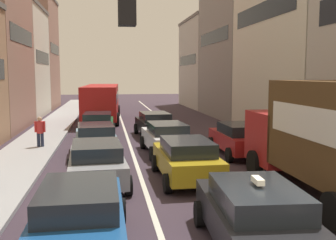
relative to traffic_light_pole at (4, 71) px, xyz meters
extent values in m
cube|color=#9F9F9F|center=(-2.25, 20.09, -3.75)|extent=(2.60, 64.00, 0.14)
cube|color=silver|center=(2.75, 20.09, -3.81)|extent=(0.16, 60.00, 0.01)
cube|color=silver|center=(6.15, 20.09, -3.81)|extent=(0.16, 60.00, 0.01)
cube|color=black|center=(-4.03, 22.09, 2.56)|extent=(0.02, 7.04, 1.10)
cube|color=beige|center=(-7.55, 30.89, 0.97)|extent=(7.00, 8.70, 9.58)
cube|color=black|center=(-4.03, 30.89, 1.45)|extent=(0.02, 7.04, 1.10)
cube|color=#66605B|center=(-7.55, 30.89, 5.91)|extent=(7.20, 8.70, 0.30)
cube|color=#936B5B|center=(-7.55, 39.69, 2.17)|extent=(7.00, 8.70, 11.97)
cube|color=black|center=(-4.03, 39.69, 2.77)|extent=(0.02, 7.04, 1.10)
cube|color=#B2ADA3|center=(14.35, 38.59, 1.11)|extent=(7.00, 10.90, 9.84)
cube|color=black|center=(10.84, 38.59, 1.60)|extent=(0.02, 8.80, 1.10)
cube|color=#66605B|center=(14.35, 38.59, 6.18)|extent=(7.20, 10.90, 0.30)
cube|color=gray|center=(14.35, 27.59, 2.56)|extent=(7.00, 10.90, 12.74)
cube|color=black|center=(10.84, 27.59, 3.19)|extent=(0.02, 8.80, 1.10)
cube|color=beige|center=(14.35, 16.59, 3.00)|extent=(7.00, 10.90, 13.63)
cube|color=black|center=(10.84, 16.59, 3.68)|extent=(0.02, 8.80, 1.10)
sphere|color=#F2A519|center=(1.90, 0.14, 1.13)|extent=(0.18, 0.18, 0.18)
sphere|color=green|center=(1.90, 0.14, 0.87)|extent=(0.18, 0.18, 0.18)
cube|color=#A51E1E|center=(8.16, 7.22, -2.39)|extent=(2.41, 2.41, 1.90)
cube|color=black|center=(8.16, 8.43, -2.01)|extent=(2.02, 0.04, 0.70)
cube|color=white|center=(6.93, 3.46, -1.36)|extent=(0.04, 4.48, 0.90)
cylinder|color=black|center=(6.96, 7.30, -3.34)|extent=(0.30, 0.96, 0.96)
cylinder|color=black|center=(9.36, 7.29, -3.34)|extent=(0.30, 0.96, 0.96)
cylinder|color=black|center=(6.94, 2.02, -3.34)|extent=(0.30, 0.96, 0.96)
cube|color=black|center=(4.61, 1.28, -3.15)|extent=(2.09, 4.41, 0.70)
cube|color=#1E2328|center=(4.60, 1.08, -2.59)|extent=(1.74, 2.51, 0.52)
cube|color=#F2EACC|center=(4.60, 1.08, -2.22)|extent=(0.19, 0.45, 0.12)
cylinder|color=black|center=(3.79, 2.80, -3.50)|extent=(0.26, 0.65, 0.64)
cylinder|color=black|center=(5.63, 2.67, -3.50)|extent=(0.26, 0.65, 0.64)
cube|color=#194C8C|center=(0.96, 1.85, -3.15)|extent=(1.81, 4.30, 0.70)
cube|color=#1E2328|center=(0.96, 1.65, -2.59)|extent=(1.59, 2.41, 0.52)
cylinder|color=black|center=(0.03, 3.31, -3.50)|extent=(0.22, 0.64, 0.64)
cylinder|color=black|center=(1.87, 3.32, -3.50)|extent=(0.22, 0.64, 0.64)
cube|color=#B29319|center=(4.32, 7.12, -3.15)|extent=(1.85, 4.32, 0.70)
cube|color=#1E2328|center=(4.33, 6.92, -2.59)|extent=(1.61, 2.43, 0.52)
cylinder|color=black|center=(3.39, 8.57, -3.50)|extent=(0.23, 0.64, 0.64)
cylinder|color=black|center=(5.23, 8.59, -3.50)|extent=(0.23, 0.64, 0.64)
cylinder|color=black|center=(3.42, 5.65, -3.50)|extent=(0.23, 0.64, 0.64)
cylinder|color=black|center=(5.26, 5.67, -3.50)|extent=(0.23, 0.64, 0.64)
cube|color=gray|center=(1.18, 7.02, -3.15)|extent=(2.03, 4.39, 0.70)
cube|color=#1E2328|center=(1.20, 6.82, -2.59)|extent=(1.71, 2.49, 0.52)
cylinder|color=black|center=(0.19, 8.43, -3.50)|extent=(0.25, 0.65, 0.64)
cylinder|color=black|center=(2.02, 8.53, -3.50)|extent=(0.25, 0.65, 0.64)
cylinder|color=black|center=(0.35, 5.51, -3.50)|extent=(0.25, 0.65, 0.64)
cylinder|color=black|center=(2.18, 5.61, -3.50)|extent=(0.25, 0.65, 0.64)
cube|color=silver|center=(4.35, 11.96, -3.15)|extent=(2.02, 4.39, 0.70)
cube|color=#1E2328|center=(4.36, 11.76, -2.59)|extent=(1.71, 2.49, 0.52)
cylinder|color=black|center=(3.36, 13.37, -3.50)|extent=(0.25, 0.65, 0.64)
cylinder|color=black|center=(5.19, 13.46, -3.50)|extent=(0.25, 0.65, 0.64)
cylinder|color=black|center=(3.51, 10.45, -3.50)|extent=(0.25, 0.65, 0.64)
cylinder|color=black|center=(5.35, 10.54, -3.50)|extent=(0.25, 0.65, 0.64)
cube|color=#759EB7|center=(1.03, 12.03, -3.15)|extent=(2.08, 4.41, 0.70)
cube|color=#1E2328|center=(1.04, 11.83, -2.59)|extent=(1.74, 2.51, 0.52)
cylinder|color=black|center=(0.01, 13.43, -3.50)|extent=(0.26, 0.65, 0.64)
cylinder|color=black|center=(1.85, 13.55, -3.50)|extent=(0.26, 0.65, 0.64)
cylinder|color=black|center=(0.21, 10.51, -3.50)|extent=(0.26, 0.65, 0.64)
cylinder|color=black|center=(2.04, 10.64, -3.50)|extent=(0.26, 0.65, 0.64)
cube|color=black|center=(4.41, 17.21, -3.15)|extent=(2.06, 4.40, 0.70)
cube|color=#1E2328|center=(4.42, 17.01, -2.59)|extent=(1.73, 2.50, 0.52)
cylinder|color=black|center=(3.40, 18.62, -3.50)|extent=(0.26, 0.65, 0.64)
cylinder|color=black|center=(5.24, 18.73, -3.50)|extent=(0.26, 0.65, 0.64)
cylinder|color=black|center=(3.58, 15.70, -3.50)|extent=(0.26, 0.65, 0.64)
cylinder|color=black|center=(5.42, 15.81, -3.50)|extent=(0.26, 0.65, 0.64)
cube|color=#19592D|center=(1.02, 17.60, -3.15)|extent=(1.92, 4.35, 0.70)
cube|color=#1E2328|center=(1.01, 17.40, -2.59)|extent=(1.65, 2.45, 0.52)
cylinder|color=black|center=(0.14, 19.08, -3.50)|extent=(0.24, 0.65, 0.64)
cylinder|color=black|center=(1.98, 19.03, -3.50)|extent=(0.24, 0.65, 0.64)
cylinder|color=black|center=(0.06, 16.16, -3.50)|extent=(0.24, 0.65, 0.64)
cylinder|color=black|center=(1.90, 16.11, -3.50)|extent=(0.24, 0.65, 0.64)
cube|color=#A51E1E|center=(7.67, 11.12, -3.15)|extent=(1.81, 4.30, 0.70)
cube|color=#1E2328|center=(7.67, 10.92, -2.59)|extent=(1.59, 2.41, 0.52)
cylinder|color=black|center=(6.75, 12.59, -3.50)|extent=(0.22, 0.64, 0.64)
cylinder|color=black|center=(8.59, 12.58, -3.50)|extent=(0.22, 0.64, 0.64)
cylinder|color=black|center=(6.75, 9.66, -3.50)|extent=(0.22, 0.64, 0.64)
cylinder|color=black|center=(8.59, 9.66, -3.50)|extent=(0.22, 0.64, 0.64)
cube|color=#B21919|center=(1.18, 25.78, -2.12)|extent=(2.95, 10.60, 2.40)
cube|color=black|center=(1.18, 25.78, -1.76)|extent=(2.96, 9.97, 0.70)
cylinder|color=black|center=(0.10, 29.61, -3.32)|extent=(0.34, 1.01, 1.00)
cylinder|color=black|center=(2.60, 29.50, -3.32)|extent=(0.34, 1.01, 1.00)
cylinder|color=black|center=(-0.20, 22.69, -3.32)|extent=(0.34, 1.01, 1.00)
cylinder|color=black|center=(2.30, 22.58, -3.32)|extent=(0.34, 1.01, 1.00)
cylinder|color=#262D47|center=(-1.69, 14.02, -3.41)|extent=(0.16, 0.16, 0.82)
cylinder|color=#262D47|center=(-1.87, 14.02, -3.41)|extent=(0.16, 0.16, 0.82)
cylinder|color=red|center=(-1.78, 14.02, -2.70)|extent=(0.34, 0.34, 0.60)
sphere|color=tan|center=(-1.78, 14.02, -2.28)|extent=(0.24, 0.24, 0.24)
cylinder|color=red|center=(-1.56, 14.03, -2.67)|extent=(0.10, 0.10, 0.55)
cylinder|color=red|center=(-2.00, 14.01, -2.67)|extent=(0.10, 0.10, 0.55)
camera|label=1|loc=(1.55, -6.44, -0.06)|focal=42.22mm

